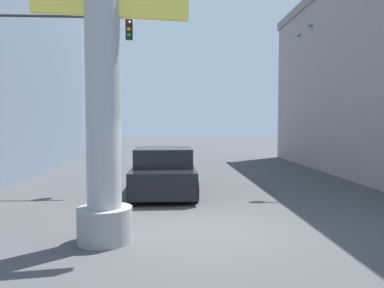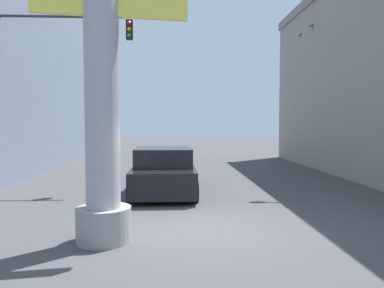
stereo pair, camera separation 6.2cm
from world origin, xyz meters
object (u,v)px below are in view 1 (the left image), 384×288
Objects in this scene: neon_sign_pole at (102,6)px; palm_tree_mid_right at (323,74)px; traffic_light_mast at (38,64)px; pedestrian_mid_right at (342,155)px; street_lamp at (375,64)px; car_lead at (164,172)px.

palm_tree_mid_right is (9.74, 12.94, 0.41)m from neon_sign_pole.
palm_tree_mid_right is at bearing 26.24° from traffic_light_mast.
traffic_light_mast is 3.82× the size of pedestrian_mid_right.
pedestrian_mid_right is at bearing 10.35° from traffic_light_mast.
street_lamp is 4.35m from pedestrian_mid_right.
palm_tree_mid_right is at bearing 83.32° from street_lamp.
street_lamp is 1.58× the size of car_lead.
street_lamp is 6.74m from palm_tree_mid_right.
traffic_light_mast is at bearing 179.29° from street_lamp.
neon_sign_pole is at bearing -61.50° from traffic_light_mast.
neon_sign_pole reaches higher than palm_tree_mid_right.
neon_sign_pole is 1.53× the size of traffic_light_mast.
pedestrian_mid_right is at bearing -101.10° from palm_tree_mid_right.
traffic_light_mast reaches higher than car_lead.
street_lamp is at bearing -88.73° from pedestrian_mid_right.
car_lead is at bearing 78.63° from neon_sign_pole.
palm_tree_mid_right reaches higher than street_lamp.
street_lamp reaches higher than car_lead.
car_lead is at bearing -13.87° from traffic_light_mast.
neon_sign_pole is 7.31m from traffic_light_mast.
car_lead is at bearing -156.64° from pedestrian_mid_right.
traffic_light_mast is 13.09m from pedestrian_mid_right.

